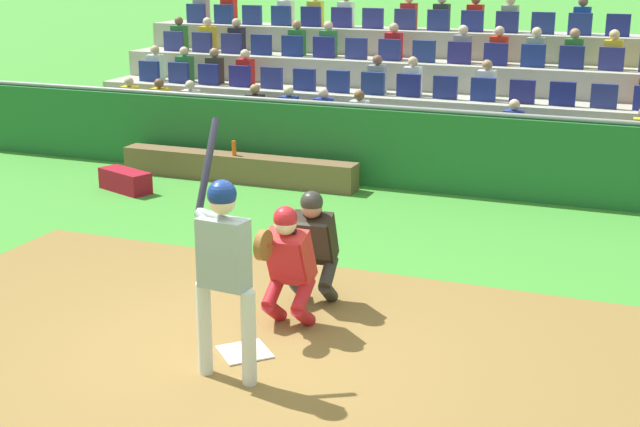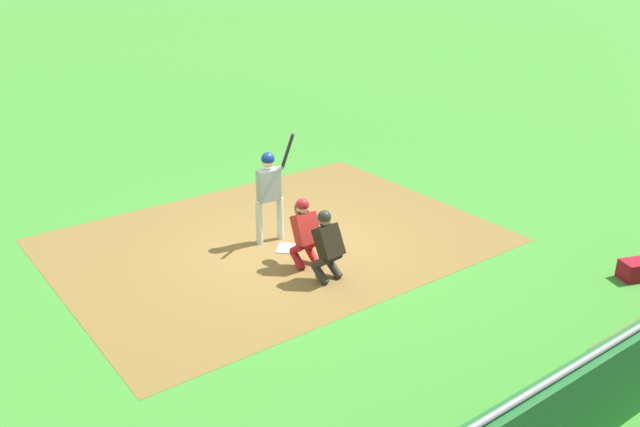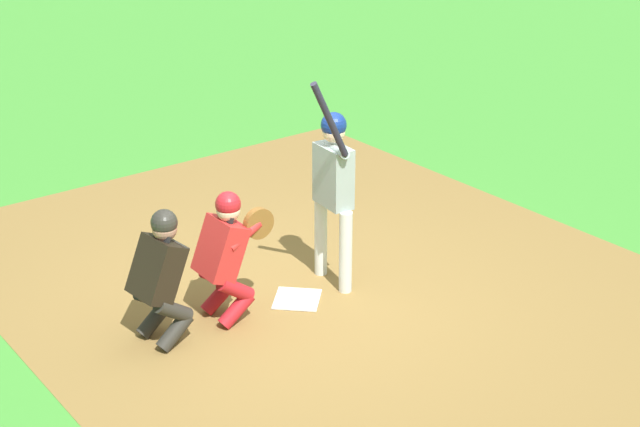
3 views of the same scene
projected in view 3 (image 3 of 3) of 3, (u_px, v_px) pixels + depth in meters
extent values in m
plane|color=#3E8E31|center=(297.00, 300.00, 9.16)|extent=(160.00, 160.00, 0.00)
cube|color=olive|center=(337.00, 286.00, 9.44)|extent=(8.21, 6.15, 0.01)
cube|color=white|center=(297.00, 299.00, 9.15)|extent=(0.62, 0.62, 0.02)
cylinder|color=silver|center=(321.00, 236.00, 9.52)|extent=(0.14, 0.14, 0.87)
cylinder|color=silver|center=(346.00, 252.00, 9.17)|extent=(0.14, 0.14, 0.87)
cube|color=#8F9C9D|center=(333.00, 176.00, 9.05)|extent=(0.45, 0.26, 0.61)
sphere|color=beige|center=(334.00, 131.00, 8.86)|extent=(0.22, 0.22, 0.22)
sphere|color=navy|center=(334.00, 125.00, 8.84)|extent=(0.25, 0.25, 0.25)
cylinder|color=#8F9C9D|center=(334.00, 150.00, 8.88)|extent=(0.47, 0.18, 0.14)
cylinder|color=#8F9C9D|center=(344.00, 155.00, 8.75)|extent=(0.18, 0.15, 0.13)
cylinder|color=#201D2C|center=(330.00, 120.00, 8.43)|extent=(0.07, 0.43, 0.78)
sphere|color=black|center=(345.00, 154.00, 8.68)|extent=(0.06, 0.06, 0.06)
cylinder|color=#B41B23|center=(219.00, 297.00, 8.92)|extent=(0.15, 0.39, 0.34)
cylinder|color=#B41B23|center=(218.00, 276.00, 8.83)|extent=(0.15, 0.38, 0.33)
cylinder|color=#B41B23|center=(236.00, 310.00, 8.68)|extent=(0.15, 0.39, 0.34)
cylinder|color=#B41B23|center=(235.00, 289.00, 8.59)|extent=(0.15, 0.38, 0.33)
cube|color=red|center=(220.00, 249.00, 8.54)|extent=(0.43, 0.43, 0.60)
cube|color=#B41B23|center=(232.00, 246.00, 8.61)|extent=(0.38, 0.23, 0.45)
sphere|color=beige|center=(228.00, 210.00, 8.45)|extent=(0.22, 0.22, 0.22)
cube|color=black|center=(228.00, 210.00, 8.45)|extent=(0.20, 0.11, 0.20)
sphere|color=#B41B23|center=(228.00, 204.00, 8.43)|extent=(0.24, 0.24, 0.24)
cylinder|color=brown|center=(259.00, 223.00, 8.56)|extent=(0.08, 0.30, 0.30)
cylinder|color=red|center=(244.00, 236.00, 8.47)|extent=(0.15, 0.40, 0.22)
cylinder|color=#2C2925|center=(155.00, 319.00, 8.53)|extent=(0.18, 0.40, 0.34)
cylinder|color=#2C2925|center=(153.00, 298.00, 8.44)|extent=(0.18, 0.39, 0.33)
cylinder|color=#2C2925|center=(175.00, 332.00, 8.32)|extent=(0.18, 0.40, 0.34)
cylinder|color=#2C2925|center=(173.00, 310.00, 8.23)|extent=(0.18, 0.39, 0.33)
cube|color=black|center=(157.00, 270.00, 8.17)|extent=(0.46, 0.48, 0.60)
cube|color=#2C2925|center=(168.00, 266.00, 8.24)|extent=(0.40, 0.27, 0.44)
sphere|color=#A6705E|center=(165.00, 229.00, 8.10)|extent=(0.22, 0.22, 0.22)
cube|color=black|center=(165.00, 229.00, 8.10)|extent=(0.21, 0.14, 0.20)
sphere|color=#2C2925|center=(164.00, 223.00, 8.07)|extent=(0.24, 0.24, 0.24)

